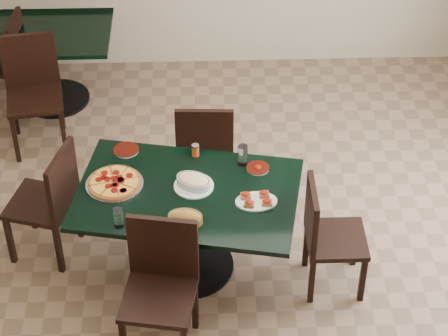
{
  "coord_description": "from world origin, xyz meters",
  "views": [
    {
      "loc": [
        -0.24,
        -4.79,
        4.79
      ],
      "look_at": [
        -0.07,
        0.0,
        0.85
      ],
      "focal_mm": 70.0,
      "sensor_mm": 36.0,
      "label": 1
    }
  ],
  "objects_px": {
    "chair_left": "(51,197)",
    "bread_basket": "(185,218)",
    "back_table": "(50,53)",
    "lasagna_casserole": "(194,182)",
    "bruschetta_platter": "(256,200)",
    "chair_near": "(161,279)",
    "back_chair_left": "(7,57)",
    "main_table": "(188,211)",
    "chair_right": "(325,232)",
    "pepperoni_pizza": "(114,183)",
    "chair_far": "(205,145)",
    "back_chair_near": "(33,85)"
  },
  "relations": [
    {
      "from": "main_table",
      "to": "lasagna_casserole",
      "type": "distance_m",
      "value": 0.24
    },
    {
      "from": "chair_far",
      "to": "chair_right",
      "type": "xyz_separation_m",
      "value": [
        0.83,
        -1.0,
        -0.03
      ]
    },
    {
      "from": "chair_left",
      "to": "bruschetta_platter",
      "type": "bearing_deg",
      "value": 93.88
    },
    {
      "from": "chair_left",
      "to": "bruschetta_platter",
      "type": "height_order",
      "value": "chair_left"
    },
    {
      "from": "bread_basket",
      "to": "chair_left",
      "type": "bearing_deg",
      "value": 160.33
    },
    {
      "from": "lasagna_casserole",
      "to": "back_table",
      "type": "bearing_deg",
      "value": 149.17
    },
    {
      "from": "pepperoni_pizza",
      "to": "chair_near",
      "type": "bearing_deg",
      "value": -66.16
    },
    {
      "from": "bruschetta_platter",
      "to": "lasagna_casserole",
      "type": "bearing_deg",
      "value": 153.25
    },
    {
      "from": "back_chair_near",
      "to": "pepperoni_pizza",
      "type": "distance_m",
      "value": 1.77
    },
    {
      "from": "chair_right",
      "to": "bruschetta_platter",
      "type": "distance_m",
      "value": 0.56
    },
    {
      "from": "pepperoni_pizza",
      "to": "bruschetta_platter",
      "type": "relative_size",
      "value": 1.34
    },
    {
      "from": "back_table",
      "to": "lasagna_casserole",
      "type": "height_order",
      "value": "lasagna_casserole"
    },
    {
      "from": "main_table",
      "to": "back_chair_left",
      "type": "relative_size",
      "value": 1.86
    },
    {
      "from": "chair_far",
      "to": "back_chair_near",
      "type": "distance_m",
      "value": 1.7
    },
    {
      "from": "chair_near",
      "to": "bruschetta_platter",
      "type": "height_order",
      "value": "chair_near"
    },
    {
      "from": "chair_right",
      "to": "lasagna_casserole",
      "type": "bearing_deg",
      "value": 74.89
    },
    {
      "from": "bread_basket",
      "to": "back_table",
      "type": "bearing_deg",
      "value": 123.92
    },
    {
      "from": "chair_far",
      "to": "chair_near",
      "type": "height_order",
      "value": "chair_near"
    },
    {
      "from": "lasagna_casserole",
      "to": "main_table",
      "type": "bearing_deg",
      "value": -99.82
    },
    {
      "from": "back_chair_near",
      "to": "bruschetta_platter",
      "type": "bearing_deg",
      "value": -54.31
    },
    {
      "from": "chair_near",
      "to": "back_chair_left",
      "type": "height_order",
      "value": "chair_near"
    },
    {
      "from": "chair_right",
      "to": "back_chair_left",
      "type": "relative_size",
      "value": 0.99
    },
    {
      "from": "main_table",
      "to": "back_table",
      "type": "distance_m",
      "value": 2.58
    },
    {
      "from": "chair_near",
      "to": "back_chair_left",
      "type": "distance_m",
      "value": 3.22
    },
    {
      "from": "chair_near",
      "to": "bruschetta_platter",
      "type": "relative_size",
      "value": 3.25
    },
    {
      "from": "main_table",
      "to": "bread_basket",
      "type": "relative_size",
      "value": 6.72
    },
    {
      "from": "chair_right",
      "to": "pepperoni_pizza",
      "type": "bearing_deg",
      "value": 78.97
    },
    {
      "from": "back_chair_left",
      "to": "chair_right",
      "type": "bearing_deg",
      "value": 53.38
    },
    {
      "from": "chair_left",
      "to": "back_chair_left",
      "type": "bearing_deg",
      "value": -145.73
    },
    {
      "from": "chair_left",
      "to": "bread_basket",
      "type": "distance_m",
      "value": 1.15
    },
    {
      "from": "chair_near",
      "to": "main_table",
      "type": "bearing_deg",
      "value": 84.79
    },
    {
      "from": "chair_left",
      "to": "back_chair_left",
      "type": "distance_m",
      "value": 2.09
    },
    {
      "from": "lasagna_casserole",
      "to": "bruschetta_platter",
      "type": "distance_m",
      "value": 0.47
    },
    {
      "from": "main_table",
      "to": "chair_near",
      "type": "height_order",
      "value": "chair_near"
    },
    {
      "from": "chair_right",
      "to": "back_chair_near",
      "type": "xyz_separation_m",
      "value": [
        -2.3,
        1.85,
        0.06
      ]
    },
    {
      "from": "back_table",
      "to": "bruschetta_platter",
      "type": "xyz_separation_m",
      "value": [
        1.74,
        -2.38,
        0.25
      ]
    },
    {
      "from": "chair_near",
      "to": "chair_right",
      "type": "bearing_deg",
      "value": 32.25
    },
    {
      "from": "chair_left",
      "to": "bread_basket",
      "type": "bearing_deg",
      "value": 78.97
    },
    {
      "from": "main_table",
      "to": "chair_right",
      "type": "relative_size",
      "value": 1.89
    },
    {
      "from": "chair_near",
      "to": "lasagna_casserole",
      "type": "distance_m",
      "value": 0.79
    },
    {
      "from": "main_table",
      "to": "bruschetta_platter",
      "type": "relative_size",
      "value": 5.57
    },
    {
      "from": "main_table",
      "to": "chair_far",
      "type": "distance_m",
      "value": 0.82
    },
    {
      "from": "chair_far",
      "to": "chair_near",
      "type": "bearing_deg",
      "value": 80.47
    },
    {
      "from": "back_table",
      "to": "pepperoni_pizza",
      "type": "height_order",
      "value": "pepperoni_pizza"
    },
    {
      "from": "main_table",
      "to": "lasagna_casserole",
      "type": "relative_size",
      "value": 5.64
    },
    {
      "from": "chair_right",
      "to": "chair_left",
      "type": "height_order",
      "value": "chair_left"
    },
    {
      "from": "pepperoni_pizza",
      "to": "lasagna_casserole",
      "type": "distance_m",
      "value": 0.57
    },
    {
      "from": "pepperoni_pizza",
      "to": "bruschetta_platter",
      "type": "xyz_separation_m",
      "value": [
        1.0,
        -0.23,
        0.01
      ]
    },
    {
      "from": "main_table",
      "to": "back_table",
      "type": "relative_size",
      "value": 1.49
    },
    {
      "from": "pepperoni_pizza",
      "to": "main_table",
      "type": "bearing_deg",
      "value": -11.05
    }
  ]
}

